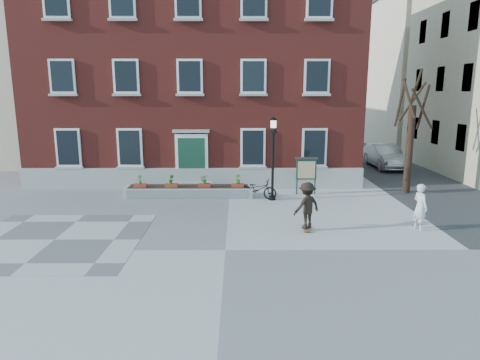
{
  "coord_description": "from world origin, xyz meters",
  "views": [
    {
      "loc": [
        0.41,
        -13.19,
        5.12
      ],
      "look_at": [
        0.5,
        4.0,
        1.5
      ],
      "focal_mm": 32.0,
      "sensor_mm": 36.0,
      "label": 1
    }
  ],
  "objects_px": {
    "lamp_post": "(273,147)",
    "parked_car": "(385,156)",
    "skateboarder": "(307,206)",
    "bystander": "(420,207)",
    "notice_board": "(306,169)",
    "bicycle": "(258,189)"
  },
  "relations": [
    {
      "from": "parked_car",
      "to": "notice_board",
      "type": "xyz_separation_m",
      "value": [
        -6.48,
        -7.5,
        0.48
      ]
    },
    {
      "from": "bystander",
      "to": "skateboarder",
      "type": "distance_m",
      "value": 4.23
    },
    {
      "from": "lamp_post",
      "to": "parked_car",
      "type": "bearing_deg",
      "value": 46.3
    },
    {
      "from": "skateboarder",
      "to": "notice_board",
      "type": "bearing_deg",
      "value": 81.34
    },
    {
      "from": "parked_car",
      "to": "lamp_post",
      "type": "xyz_separation_m",
      "value": [
        -8.24,
        -8.62,
        1.76
      ]
    },
    {
      "from": "bicycle",
      "to": "skateboarder",
      "type": "bearing_deg",
      "value": -144.82
    },
    {
      "from": "parked_car",
      "to": "bystander",
      "type": "xyz_separation_m",
      "value": [
        -3.1,
        -13.07,
        0.09
      ]
    },
    {
      "from": "parked_car",
      "to": "skateboarder",
      "type": "relative_size",
      "value": 2.61
    },
    {
      "from": "bystander",
      "to": "notice_board",
      "type": "height_order",
      "value": "notice_board"
    },
    {
      "from": "parked_car",
      "to": "bystander",
      "type": "bearing_deg",
      "value": -104.54
    },
    {
      "from": "bicycle",
      "to": "parked_car",
      "type": "xyz_separation_m",
      "value": [
        8.94,
        8.45,
        0.3
      ]
    },
    {
      "from": "notice_board",
      "to": "skateboarder",
      "type": "height_order",
      "value": "notice_board"
    },
    {
      "from": "lamp_post",
      "to": "skateboarder",
      "type": "xyz_separation_m",
      "value": [
        0.91,
        -4.49,
        -1.6
      ]
    },
    {
      "from": "bicycle",
      "to": "bystander",
      "type": "distance_m",
      "value": 7.45
    },
    {
      "from": "skateboarder",
      "to": "lamp_post",
      "type": "bearing_deg",
      "value": 101.44
    },
    {
      "from": "bicycle",
      "to": "bystander",
      "type": "height_order",
      "value": "bystander"
    },
    {
      "from": "notice_board",
      "to": "skateboarder",
      "type": "distance_m",
      "value": 5.69
    },
    {
      "from": "parked_car",
      "to": "skateboarder",
      "type": "distance_m",
      "value": 15.02
    },
    {
      "from": "bicycle",
      "to": "parked_car",
      "type": "distance_m",
      "value": 12.3
    },
    {
      "from": "bicycle",
      "to": "parked_car",
      "type": "height_order",
      "value": "parked_car"
    },
    {
      "from": "lamp_post",
      "to": "skateboarder",
      "type": "height_order",
      "value": "lamp_post"
    },
    {
      "from": "parked_car",
      "to": "skateboarder",
      "type": "xyz_separation_m",
      "value": [
        -7.33,
        -13.11,
        0.16
      ]
    }
  ]
}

